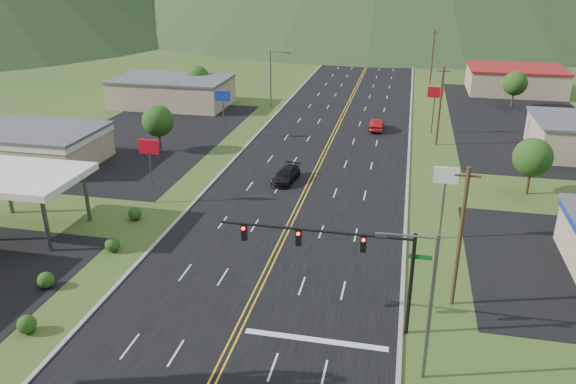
% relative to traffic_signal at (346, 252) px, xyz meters
% --- Properties ---
extents(traffic_signal, '(13.10, 0.43, 7.00)m').
position_rel_traffic_signal_xyz_m(traffic_signal, '(0.00, 0.00, 0.00)').
color(traffic_signal, black).
rests_on(traffic_signal, ground).
extents(streetlight_east, '(3.28, 0.25, 9.00)m').
position_rel_traffic_signal_xyz_m(streetlight_east, '(4.70, -4.00, -0.15)').
color(streetlight_east, '#59595E').
rests_on(streetlight_east, ground).
extents(streetlight_west, '(3.28, 0.25, 9.00)m').
position_rel_traffic_signal_xyz_m(streetlight_west, '(-18.16, 56.00, -0.15)').
color(streetlight_west, '#59595E').
rests_on(streetlight_west, ground).
extents(gas_canopy, '(10.00, 8.00, 5.30)m').
position_rel_traffic_signal_xyz_m(gas_canopy, '(-28.48, 8.00, -0.46)').
color(gas_canopy, white).
rests_on(gas_canopy, ground).
extents(building_west_mid, '(14.40, 10.40, 4.10)m').
position_rel_traffic_signal_xyz_m(building_west_mid, '(-38.48, 24.00, -3.06)').
color(building_west_mid, tan).
rests_on(building_west_mid, ground).
extents(building_west_far, '(18.40, 11.40, 4.50)m').
position_rel_traffic_signal_xyz_m(building_west_far, '(-34.48, 54.00, -3.07)').
color(building_west_far, tan).
rests_on(building_west_far, ground).
extents(building_east_far, '(16.40, 12.40, 4.50)m').
position_rel_traffic_signal_xyz_m(building_east_far, '(21.52, 76.00, -3.07)').
color(building_east_far, tan).
rests_on(building_east_far, ground).
extents(pole_sign_west_a, '(2.00, 0.18, 6.40)m').
position_rel_traffic_signal_xyz_m(pole_sign_west_a, '(-20.48, 16.00, -0.28)').
color(pole_sign_west_a, '#59595E').
rests_on(pole_sign_west_a, ground).
extents(pole_sign_west_b, '(2.00, 0.18, 6.40)m').
position_rel_traffic_signal_xyz_m(pole_sign_west_b, '(-20.48, 38.00, -0.28)').
color(pole_sign_west_b, '#59595E').
rests_on(pole_sign_west_b, ground).
extents(pole_sign_east_a, '(2.00, 0.18, 6.40)m').
position_rel_traffic_signal_xyz_m(pole_sign_east_a, '(6.52, 14.00, -0.28)').
color(pole_sign_east_a, '#59595E').
rests_on(pole_sign_east_a, ground).
extents(pole_sign_east_b, '(2.00, 0.18, 6.40)m').
position_rel_traffic_signal_xyz_m(pole_sign_east_b, '(6.52, 46.00, -0.28)').
color(pole_sign_east_b, '#59595E').
rests_on(pole_sign_east_b, ground).
extents(tree_west_a, '(3.84, 3.84, 5.82)m').
position_rel_traffic_signal_xyz_m(tree_west_a, '(-26.48, 31.00, -1.44)').
color(tree_west_a, '#382314').
rests_on(tree_west_a, ground).
extents(tree_west_b, '(3.84, 3.84, 5.82)m').
position_rel_traffic_signal_xyz_m(tree_west_b, '(-31.48, 58.00, -1.44)').
color(tree_west_b, '#382314').
rests_on(tree_west_b, ground).
extents(tree_east_a, '(3.84, 3.84, 5.82)m').
position_rel_traffic_signal_xyz_m(tree_east_a, '(15.52, 26.00, -1.44)').
color(tree_east_a, '#382314').
rests_on(tree_east_a, ground).
extents(tree_east_b, '(3.84, 3.84, 5.82)m').
position_rel_traffic_signal_xyz_m(tree_east_b, '(19.52, 64.00, -1.44)').
color(tree_east_b, '#382314').
rests_on(tree_east_b, ground).
extents(utility_pole_a, '(1.60, 0.28, 10.00)m').
position_rel_traffic_signal_xyz_m(utility_pole_a, '(7.02, 4.00, -0.20)').
color(utility_pole_a, '#382314').
rests_on(utility_pole_a, ground).
extents(utility_pole_b, '(1.60, 0.28, 10.00)m').
position_rel_traffic_signal_xyz_m(utility_pole_b, '(7.02, 41.00, -0.20)').
color(utility_pole_b, '#382314').
rests_on(utility_pole_b, ground).
extents(utility_pole_c, '(1.60, 0.28, 10.00)m').
position_rel_traffic_signal_xyz_m(utility_pole_c, '(7.02, 81.00, -0.20)').
color(utility_pole_c, '#382314').
rests_on(utility_pole_c, ground).
extents(utility_pole_d, '(1.60, 0.28, 10.00)m').
position_rel_traffic_signal_xyz_m(utility_pole_d, '(7.02, 121.00, -0.20)').
color(utility_pole_d, '#382314').
rests_on(utility_pole_d, ground).
extents(car_dark_mid, '(2.62, 5.18, 1.44)m').
position_rel_traffic_signal_xyz_m(car_dark_mid, '(-9.04, 24.17, -4.61)').
color(car_dark_mid, black).
rests_on(car_dark_mid, ground).
extents(car_red_far, '(1.77, 4.82, 1.58)m').
position_rel_traffic_signal_xyz_m(car_red_far, '(-0.85, 46.14, -4.54)').
color(car_red_far, maroon).
rests_on(car_red_far, ground).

